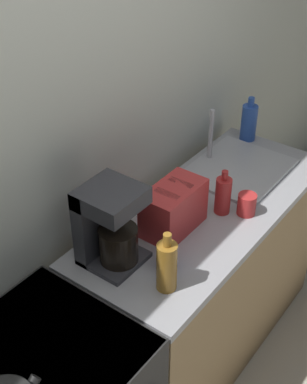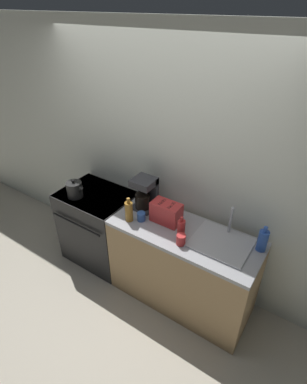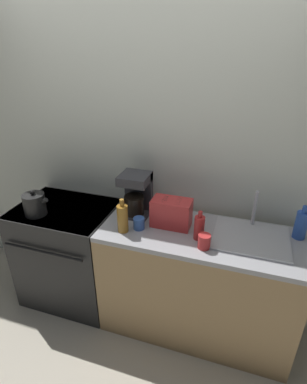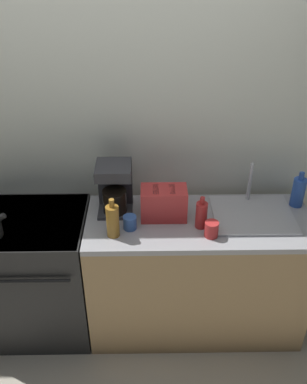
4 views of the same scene
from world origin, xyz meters
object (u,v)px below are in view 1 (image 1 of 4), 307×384
(bottle_blue, at_px, (249,122))
(cup_red, at_px, (247,204))
(toaster, at_px, (174,208))
(bottle_amber, at_px, (167,266))
(coffee_maker, at_px, (108,224))
(bottle_red, at_px, (223,195))
(cup_blue, at_px, (167,257))

(bottle_blue, xyz_separation_m, cup_red, (-0.60, -0.32, -0.05))
(toaster, height_order, bottle_blue, bottle_blue)
(bottle_blue, bearing_deg, bottle_amber, -165.67)
(toaster, height_order, coffee_maker, coffee_maker)
(toaster, bearing_deg, bottle_amber, -149.08)
(coffee_maker, xyz_separation_m, bottle_red, (0.53, -0.20, -0.08))
(coffee_maker, distance_m, cup_blue, 0.26)
(bottle_blue, xyz_separation_m, bottle_red, (-0.65, -0.23, -0.01))
(bottle_amber, xyz_separation_m, cup_blue, (0.10, 0.06, -0.06))
(cup_blue, bearing_deg, coffee_maker, 115.18)
(bottle_red, height_order, cup_blue, bottle_red)
(bottle_amber, bearing_deg, bottle_red, 8.10)
(toaster, xyz_separation_m, cup_blue, (-0.21, -0.12, -0.06))
(toaster, bearing_deg, cup_blue, -150.50)
(bottle_amber, distance_m, bottle_red, 0.53)
(toaster, distance_m, coffee_maker, 0.32)
(cup_red, bearing_deg, bottle_blue, 27.97)
(coffee_maker, height_order, cup_red, coffee_maker)
(coffee_maker, bearing_deg, toaster, -16.59)
(bottle_blue, bearing_deg, toaster, -172.25)
(toaster, relative_size, coffee_maker, 0.85)
(bottle_amber, relative_size, cup_red, 2.58)
(coffee_maker, xyz_separation_m, cup_blue, (0.10, -0.21, -0.13))
(coffee_maker, xyz_separation_m, bottle_amber, (0.00, -0.27, -0.06))
(bottle_blue, bearing_deg, cup_red, -152.03)
(bottle_blue, xyz_separation_m, cup_blue, (-1.08, -0.24, -0.06))
(coffee_maker, distance_m, bottle_amber, 0.28)
(bottle_red, bearing_deg, cup_blue, -178.60)
(bottle_amber, height_order, cup_blue, bottle_amber)
(bottle_blue, relative_size, bottle_red, 1.15)
(bottle_red, bearing_deg, toaster, 154.34)
(toaster, bearing_deg, bottle_blue, 7.75)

